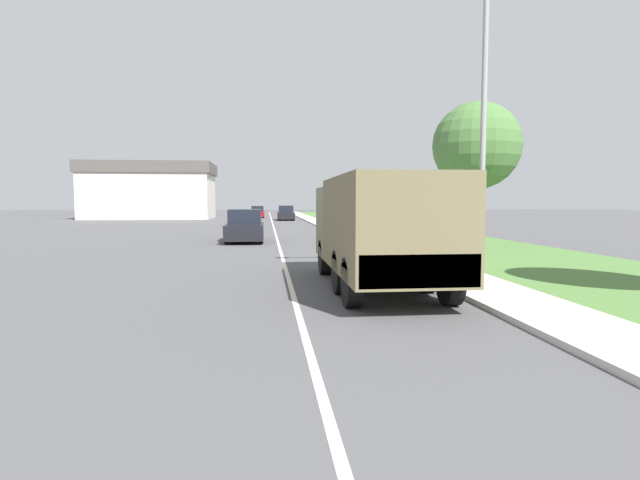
{
  "coord_description": "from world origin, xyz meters",
  "views": [
    {
      "loc": [
        -0.58,
        1.29,
        2.1
      ],
      "look_at": [
        0.84,
        14.52,
        1.07
      ],
      "focal_mm": 28.0,
      "sensor_mm": 36.0,
      "label": 1
    }
  ],
  "objects_px": {
    "car_third_ahead": "(286,214)",
    "car_second_ahead": "(248,219)",
    "military_truck": "(378,226)",
    "car_fourth_ahead": "(258,212)",
    "car_nearest_ahead": "(245,227)",
    "lamp_post": "(477,80)"
  },
  "relations": [
    {
      "from": "car_third_ahead",
      "to": "car_fourth_ahead",
      "type": "height_order",
      "value": "car_third_ahead"
    },
    {
      "from": "car_nearest_ahead",
      "to": "car_fourth_ahead",
      "type": "distance_m",
      "value": 39.57
    },
    {
      "from": "car_nearest_ahead",
      "to": "car_second_ahead",
      "type": "height_order",
      "value": "car_nearest_ahead"
    },
    {
      "from": "military_truck",
      "to": "car_nearest_ahead",
      "type": "xyz_separation_m",
      "value": [
        -3.8,
        14.62,
        -0.76
      ]
    },
    {
      "from": "car_nearest_ahead",
      "to": "car_third_ahead",
      "type": "xyz_separation_m",
      "value": [
        3.31,
        29.97,
        -0.02
      ]
    },
    {
      "from": "lamp_post",
      "to": "military_truck",
      "type": "bearing_deg",
      "value": -176.21
    },
    {
      "from": "car_second_ahead",
      "to": "car_fourth_ahead",
      "type": "xyz_separation_m",
      "value": [
        0.35,
        23.5,
        0.03
      ]
    },
    {
      "from": "car_third_ahead",
      "to": "car_nearest_ahead",
      "type": "bearing_deg",
      "value": -96.29
    },
    {
      "from": "car_nearest_ahead",
      "to": "car_fourth_ahead",
      "type": "xyz_separation_m",
      "value": [
        -0.04,
        39.57,
        -0.07
      ]
    },
    {
      "from": "car_fourth_ahead",
      "to": "military_truck",
      "type": "bearing_deg",
      "value": -85.95
    },
    {
      "from": "car_second_ahead",
      "to": "lamp_post",
      "type": "height_order",
      "value": "lamp_post"
    },
    {
      "from": "lamp_post",
      "to": "car_nearest_ahead",
      "type": "bearing_deg",
      "value": 113.47
    },
    {
      "from": "lamp_post",
      "to": "car_third_ahead",
      "type": "bearing_deg",
      "value": 93.82
    },
    {
      "from": "car_second_ahead",
      "to": "car_fourth_ahead",
      "type": "distance_m",
      "value": 23.5
    },
    {
      "from": "military_truck",
      "to": "car_second_ahead",
      "type": "xyz_separation_m",
      "value": [
        -4.19,
        30.69,
        -0.86
      ]
    },
    {
      "from": "car_third_ahead",
      "to": "car_fourth_ahead",
      "type": "relative_size",
      "value": 1.14
    },
    {
      "from": "car_third_ahead",
      "to": "lamp_post",
      "type": "relative_size",
      "value": 0.54
    },
    {
      "from": "military_truck",
      "to": "car_nearest_ahead",
      "type": "bearing_deg",
      "value": 104.58
    },
    {
      "from": "car_third_ahead",
      "to": "car_second_ahead",
      "type": "bearing_deg",
      "value": -104.88
    },
    {
      "from": "car_second_ahead",
      "to": "car_third_ahead",
      "type": "distance_m",
      "value": 14.39
    },
    {
      "from": "car_nearest_ahead",
      "to": "car_third_ahead",
      "type": "height_order",
      "value": "car_nearest_ahead"
    },
    {
      "from": "car_third_ahead",
      "to": "car_fourth_ahead",
      "type": "xyz_separation_m",
      "value": [
        -3.34,
        9.6,
        -0.05
      ]
    }
  ]
}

